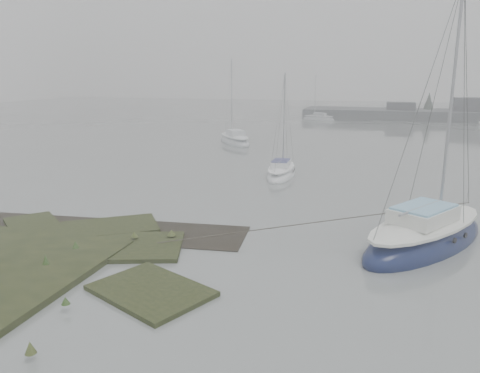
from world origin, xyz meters
name	(u,v)px	position (x,y,z in m)	size (l,w,h in m)	color
ground	(298,147)	(0.00, 30.00, 0.00)	(160.00, 160.00, 0.00)	slate
sailboat_main	(425,238)	(8.91, 6.19, 0.33)	(6.27, 7.80, 10.81)	#0F173C
sailboat_white	(281,173)	(0.99, 17.21, 0.22)	(1.80, 5.09, 7.13)	white
sailboat_far_a	(235,141)	(-6.27, 30.55, 0.27)	(5.24, 6.09, 8.61)	#B6BBC0
sailboat_far_c	(318,119)	(-1.42, 56.60, 0.22)	(5.19, 3.01, 6.96)	silver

